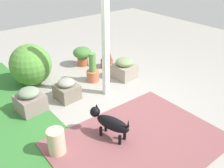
{
  "coord_description": "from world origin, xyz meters",
  "views": [
    {
      "loc": [
        -3.0,
        2.41,
        2.49
      ],
      "look_at": [
        0.08,
        -0.04,
        0.36
      ],
      "focal_mm": 40.09,
      "sensor_mm": 36.0,
      "label": 1
    }
  ],
  "objects_px": {
    "porch_pillar": "(106,38)",
    "dog": "(110,122)",
    "stone_planter_far": "(30,100)",
    "terracotta_pot_spiky": "(107,55)",
    "round_shrub": "(31,65)",
    "ceramic_urn": "(56,142)",
    "terracotta_pot_broad": "(82,54)",
    "stone_planter_nearest": "(124,68)",
    "stone_planter_mid": "(67,90)",
    "terracotta_pot_tall": "(93,71)"
  },
  "relations": [
    {
      "from": "porch_pillar",
      "to": "dog",
      "type": "relative_size",
      "value": 3.33
    },
    {
      "from": "stone_planter_far",
      "to": "terracotta_pot_spiky",
      "type": "bearing_deg",
      "value": -73.43
    },
    {
      "from": "round_shrub",
      "to": "dog",
      "type": "relative_size",
      "value": 1.25
    },
    {
      "from": "round_shrub",
      "to": "porch_pillar",
      "type": "bearing_deg",
      "value": -143.46
    },
    {
      "from": "stone_planter_far",
      "to": "dog",
      "type": "bearing_deg",
      "value": -155.42
    },
    {
      "from": "dog",
      "to": "ceramic_urn",
      "type": "xyz_separation_m",
      "value": [
        0.19,
        0.77,
        -0.08
      ]
    },
    {
      "from": "stone_planter_far",
      "to": "terracotta_pot_spiky",
      "type": "height_order",
      "value": "terracotta_pot_spiky"
    },
    {
      "from": "terracotta_pot_broad",
      "to": "terracotta_pot_spiky",
      "type": "bearing_deg",
      "value": -139.24
    },
    {
      "from": "porch_pillar",
      "to": "ceramic_urn",
      "type": "xyz_separation_m",
      "value": [
        -0.88,
        1.52,
        -0.93
      ]
    },
    {
      "from": "stone_planter_nearest",
      "to": "stone_planter_mid",
      "type": "distance_m",
      "value": 1.42
    },
    {
      "from": "stone_planter_far",
      "to": "terracotta_pot_broad",
      "type": "height_order",
      "value": "terracotta_pot_broad"
    },
    {
      "from": "porch_pillar",
      "to": "terracotta_pot_broad",
      "type": "bearing_deg",
      "value": -14.51
    },
    {
      "from": "stone_planter_mid",
      "to": "ceramic_urn",
      "type": "bearing_deg",
      "value": 145.05
    },
    {
      "from": "round_shrub",
      "to": "stone_planter_far",
      "type": "bearing_deg",
      "value": 155.3
    },
    {
      "from": "terracotta_pot_broad",
      "to": "dog",
      "type": "distance_m",
      "value": 2.73
    },
    {
      "from": "stone_planter_nearest",
      "to": "terracotta_pot_tall",
      "type": "height_order",
      "value": "terracotta_pot_tall"
    },
    {
      "from": "stone_planter_nearest",
      "to": "stone_planter_mid",
      "type": "bearing_deg",
      "value": 90.12
    },
    {
      "from": "stone_planter_mid",
      "to": "stone_planter_far",
      "type": "relative_size",
      "value": 0.9
    },
    {
      "from": "terracotta_pot_tall",
      "to": "ceramic_urn",
      "type": "xyz_separation_m",
      "value": [
        -1.47,
        1.61,
        -0.03
      ]
    },
    {
      "from": "stone_planter_mid",
      "to": "ceramic_urn",
      "type": "height_order",
      "value": "stone_planter_mid"
    },
    {
      "from": "stone_planter_mid",
      "to": "stone_planter_nearest",
      "type": "bearing_deg",
      "value": -89.88
    },
    {
      "from": "terracotta_pot_broad",
      "to": "dog",
      "type": "height_order",
      "value": "dog"
    },
    {
      "from": "dog",
      "to": "ceramic_urn",
      "type": "distance_m",
      "value": 0.8
    },
    {
      "from": "terracotta_pot_tall",
      "to": "ceramic_urn",
      "type": "distance_m",
      "value": 2.18
    },
    {
      "from": "dog",
      "to": "stone_planter_nearest",
      "type": "bearing_deg",
      "value": -46.96
    },
    {
      "from": "terracotta_pot_spiky",
      "to": "stone_planter_nearest",
      "type": "bearing_deg",
      "value": 176.92
    },
    {
      "from": "porch_pillar",
      "to": "stone_planter_nearest",
      "type": "relative_size",
      "value": 4.62
    },
    {
      "from": "stone_planter_nearest",
      "to": "dog",
      "type": "height_order",
      "value": "dog"
    },
    {
      "from": "stone_planter_nearest",
      "to": "terracotta_pot_tall",
      "type": "bearing_deg",
      "value": 65.03
    },
    {
      "from": "porch_pillar",
      "to": "terracotta_pot_tall",
      "type": "bearing_deg",
      "value": -9.14
    },
    {
      "from": "stone_planter_far",
      "to": "terracotta_pot_spiky",
      "type": "xyz_separation_m",
      "value": [
        0.64,
        -2.14,
        0.09
      ]
    },
    {
      "from": "porch_pillar",
      "to": "round_shrub",
      "type": "distance_m",
      "value": 1.74
    },
    {
      "from": "stone_planter_mid",
      "to": "round_shrub",
      "type": "xyz_separation_m",
      "value": [
        0.98,
        0.26,
        0.23
      ]
    },
    {
      "from": "stone_planter_nearest",
      "to": "ceramic_urn",
      "type": "bearing_deg",
      "value": 117.78
    },
    {
      "from": "porch_pillar",
      "to": "dog",
      "type": "distance_m",
      "value": 1.56
    },
    {
      "from": "stone_planter_far",
      "to": "terracotta_pot_tall",
      "type": "distance_m",
      "value": 1.5
    },
    {
      "from": "round_shrub",
      "to": "dog",
      "type": "height_order",
      "value": "round_shrub"
    },
    {
      "from": "terracotta_pot_tall",
      "to": "terracotta_pot_spiky",
      "type": "bearing_deg",
      "value": -60.29
    },
    {
      "from": "terracotta_pot_spiky",
      "to": "ceramic_urn",
      "type": "bearing_deg",
      "value": 129.12
    },
    {
      "from": "stone_planter_nearest",
      "to": "terracotta_pot_broad",
      "type": "relative_size",
      "value": 1.07
    },
    {
      "from": "terracotta_pot_broad",
      "to": "dog",
      "type": "bearing_deg",
      "value": 155.96
    },
    {
      "from": "terracotta_pot_broad",
      "to": "dog",
      "type": "relative_size",
      "value": 0.67
    },
    {
      "from": "terracotta_pot_spiky",
      "to": "terracotta_pot_tall",
      "type": "height_order",
      "value": "terracotta_pot_tall"
    },
    {
      "from": "dog",
      "to": "stone_planter_mid",
      "type": "bearing_deg",
      "value": -2.1
    },
    {
      "from": "stone_planter_nearest",
      "to": "round_shrub",
      "type": "distance_m",
      "value": 1.95
    },
    {
      "from": "stone_planter_nearest",
      "to": "round_shrub",
      "type": "height_order",
      "value": "round_shrub"
    },
    {
      "from": "round_shrub",
      "to": "stone_planter_nearest",
      "type": "bearing_deg",
      "value": -120.41
    },
    {
      "from": "porch_pillar",
      "to": "stone_planter_mid",
      "type": "distance_m",
      "value": 1.2
    },
    {
      "from": "porch_pillar",
      "to": "stone_planter_far",
      "type": "xyz_separation_m",
      "value": [
        0.33,
        1.38,
        -0.92
      ]
    },
    {
      "from": "stone_planter_nearest",
      "to": "stone_planter_mid",
      "type": "height_order",
      "value": "stone_planter_nearest"
    }
  ]
}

